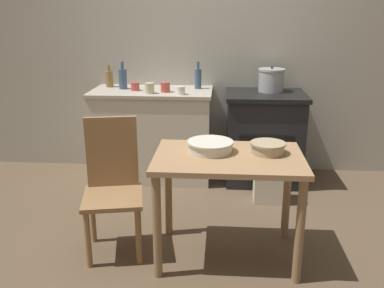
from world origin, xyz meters
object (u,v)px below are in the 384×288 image
bottle_mid_left (198,78)px  cup_center (135,86)px  chair (113,184)px  bottle_left (123,78)px  cup_center_right (165,87)px  stock_pot (271,80)px  bottle_far_left (109,78)px  stove (264,137)px  flour_sack (271,181)px  mixing_bowl_large (210,146)px  cup_mid_right (181,91)px  mixing_bowl_small (268,147)px  cup_center_left (149,88)px  work_table (228,173)px

bottle_mid_left → cup_center: size_ratio=3.16×
chair → bottle_mid_left: 1.65m
bottle_left → chair: bearing=-80.8°
cup_center_right → bottle_left: bearing=162.1°
stock_pot → bottle_far_left: size_ratio=1.15×
stove → bottle_far_left: bottle_far_left is taller
flour_sack → mixing_bowl_large: bearing=-121.6°
stove → flour_sack: (0.03, -0.52, -0.25)m
chair → flour_sack: chair is taller
stove → bottle_left: 1.50m
stock_pot → cup_center_right: stock_pot is taller
cup_center_right → bottle_mid_left: bearing=35.0°
chair → stove: bearing=38.3°
cup_mid_right → cup_center: bearing=159.1°
mixing_bowl_small → stock_pot: bearing=83.6°
mixing_bowl_large → cup_center_left: cup_center_left is taller
bottle_left → bottle_mid_left: bearing=5.1°
cup_center_right → cup_center_left: bearing=-148.3°
cup_center_left → cup_center: bearing=138.3°
bottle_far_left → cup_center_left: bearing=-35.2°
mixing_bowl_small → cup_mid_right: 1.36m
flour_sack → cup_center: bearing=159.1°
mixing_bowl_small → cup_center: 1.77m
flour_sack → cup_center_left: (-1.12, 0.34, 0.75)m
chair → bottle_left: bearing=87.8°
mixing_bowl_large → cup_mid_right: (-0.30, 1.16, 0.15)m
chair → flour_sack: 1.50m
mixing_bowl_large → cup_center_left: bearing=116.9°
stock_pot → cup_center_left: bearing=-167.7°
cup_center_right → cup_mid_right: size_ratio=1.23×
bottle_far_left → cup_center_left: 0.56m
bottle_left → cup_mid_right: 0.66m
mixing_bowl_small → cup_center_left: size_ratio=2.37×
flour_sack → bottle_mid_left: (-0.69, 0.64, 0.80)m
cup_mid_right → stock_pot: bearing=18.4°
cup_center → cup_center_right: bearing=-11.5°
cup_center → stove: bearing=1.2°
bottle_left → cup_center_right: 0.46m
stove → mixing_bowl_small: stove is taller
stove → mixing_bowl_small: bearing=-94.6°
flour_sack → mixing_bowl_small: bearing=-99.3°
stove → bottle_left: (-1.39, 0.05, 0.55)m
chair → cup_center_left: (0.07, 1.20, 0.46)m
stove → cup_center_right: cup_center_right is taller
mixing_bowl_large → stock_pot: bearing=69.4°
chair → bottle_mid_left: size_ratio=3.58×
stock_pot → cup_center: size_ratio=3.05×
work_table → cup_center_right: cup_center_right is taller
flour_sack → cup_center_left: bearing=163.0°
bottle_mid_left → cup_mid_right: size_ratio=3.46×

